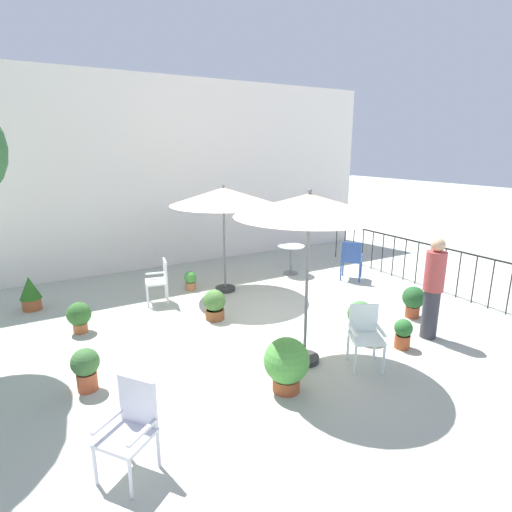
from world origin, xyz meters
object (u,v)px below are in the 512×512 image
Objects in this scene: potted_plant_2 at (403,333)px; potted_plant_6 at (79,316)px; potted_plant_3 at (215,304)px; potted_plant_4 at (30,293)px; patio_chair_2 at (160,278)px; cafe_table_0 at (291,254)px; potted_plant_7 at (190,280)px; patio_chair_3 at (351,258)px; potted_plant_5 at (287,363)px; patio_umbrella_1 at (223,197)px; standing_person at (433,287)px; potted_plant_8 at (86,367)px; potted_plant_0 at (413,300)px; potted_plant_1 at (360,317)px; patio_chair_0 at (131,423)px; patio_umbrella_0 at (309,207)px; patio_chair_1 at (365,332)px.

potted_plant_2 is 0.89× the size of potted_plant_6.
potted_plant_4 is (-2.93, 2.22, 0.06)m from potted_plant_3.
potted_plant_3 is 3.68m from potted_plant_4.
potted_plant_6 is at bearing -157.09° from patio_chair_2.
cafe_table_0 is 5.20m from potted_plant_6.
potted_plant_6 is (-1.64, -0.69, -0.22)m from patio_chair_2.
potted_plant_2 is 6.93m from potted_plant_4.
potted_plant_3 is 1.33× the size of potted_plant_7.
potted_plant_2 is 0.85× the size of potted_plant_3.
cafe_table_0 is at bearing 129.90° from patio_chair_3.
potted_plant_5 is (-2.99, -4.24, -0.11)m from cafe_table_0.
cafe_table_0 is 0.81× the size of patio_chair_2.
patio_umbrella_1 is 1.37× the size of standing_person.
standing_person reaches higher than potted_plant_8.
patio_umbrella_1 is at bearing 127.87° from potted_plant_0.
cafe_table_0 is 1.11× the size of potted_plant_1.
patio_chair_0 is 6.95m from patio_chair_3.
cafe_table_0 is (1.99, 0.32, -1.58)m from patio_umbrella_1.
potted_plant_8 is (-5.67, 0.49, -0.01)m from potted_plant_0.
standing_person is at bearing -9.55° from patio_umbrella_0.
patio_umbrella_0 is 3.52× the size of cafe_table_0.
potted_plant_5 is (2.07, 0.39, -0.13)m from patio_chair_0.
patio_chair_0 is at bearing -82.11° from potted_plant_4.
potted_plant_5 is (-0.15, -2.59, 0.10)m from potted_plant_3.
potted_plant_5 is (-3.41, -0.82, 0.06)m from potted_plant_0.
patio_umbrella_0 is 4.40m from potted_plant_7.
patio_chair_3 reaches higher than potted_plant_7.
patio_umbrella_1 reaches higher than cafe_table_0.
patio_chair_0 is 2.22× the size of potted_plant_7.
potted_plant_6 is 0.93× the size of potted_plant_8.
patio_chair_1 reaches higher than potted_plant_1.
patio_chair_2 is at bearing -20.79° from potted_plant_4.
patio_umbrella_1 is 4.86× the size of potted_plant_2.
patio_chair_3 is 3.16m from standing_person.
patio_umbrella_0 reaches higher than potted_plant_0.
standing_person is at bearing -58.57° from potted_plant_7.
patio_chair_0 is 1.59× the size of potted_plant_0.
potted_plant_5 is 1.35× the size of potted_plant_6.
potted_plant_4 is 5.55m from potted_plant_5.
potted_plant_7 is 5.02m from standing_person.
potted_plant_5 is 2.61m from potted_plant_8.
patio_chair_0 reaches higher than potted_plant_2.
cafe_table_0 is at bearing 30.10° from potted_plant_3.
potted_plant_7 is at bearing 145.70° from patio_umbrella_1.
potted_plant_0 is (-0.54, -2.27, -0.22)m from patio_chair_3.
potted_plant_2 is 0.66× the size of potted_plant_5.
potted_plant_6 is at bearing 164.11° from potted_plant_3.
patio_chair_3 is at bearing -1.28° from potted_plant_6.
potted_plant_7 is at bearing 177.38° from cafe_table_0.
patio_umbrella_1 is at bearing 84.33° from patio_umbrella_0.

